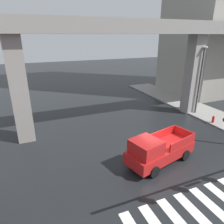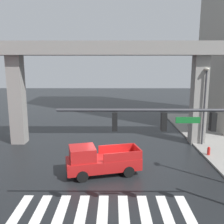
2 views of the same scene
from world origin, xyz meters
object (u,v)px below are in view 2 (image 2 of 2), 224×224
pickup_truck (99,161)px  traffic_signal_mast (216,130)px  street_lamp_mid_block (205,98)px  fire_hydrant (209,152)px

pickup_truck → traffic_signal_mast: 8.68m
street_lamp_mid_block → traffic_signal_mast: bearing=-107.4°
pickup_truck → fire_hydrant: 9.57m
pickup_truck → street_lamp_mid_block: street_lamp_mid_block is taller
street_lamp_mid_block → fire_hydrant: (-0.40, -2.82, -4.13)m
traffic_signal_mast → street_lamp_mid_block: (3.70, 11.77, -0.12)m
traffic_signal_mast → fire_hydrant: size_ratio=12.81×
traffic_signal_mast → street_lamp_mid_block: 12.34m
pickup_truck → street_lamp_mid_block: 11.78m
traffic_signal_mast → street_lamp_mid_block: bearing=72.6°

